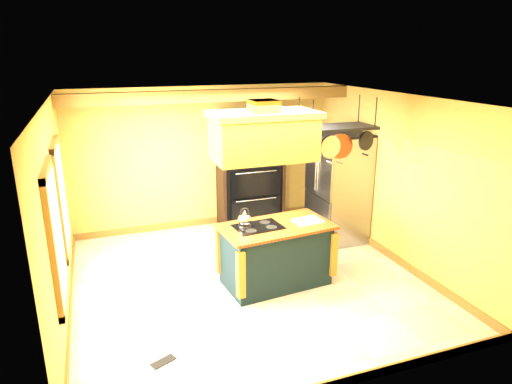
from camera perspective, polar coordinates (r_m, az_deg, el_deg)
floor at (r=7.01m, az=-1.07°, el=-10.98°), size 5.00×5.00×0.00m
ceiling at (r=6.20m, az=-1.21°, el=11.57°), size 5.00×5.00×0.00m
wall_back at (r=8.80m, az=-6.40°, el=4.27°), size 5.00×0.02×2.70m
wall_front at (r=4.36m, az=9.67°, el=-9.85°), size 5.00×0.02×2.70m
wall_left at (r=6.19m, az=-23.65°, el=-2.76°), size 0.02×5.00×2.70m
wall_right at (r=7.62m, az=16.96°, el=1.56°), size 0.02×5.00×2.70m
ceiling_beam at (r=7.83m, az=-5.29°, el=11.90°), size 5.00×0.15×0.20m
window_near at (r=5.42m, az=-23.76°, el=-4.98°), size 0.06×1.06×1.56m
window_far at (r=6.74m, az=-23.16°, el=-0.67°), size 0.06×1.06×1.56m
kitchen_island at (r=6.73m, az=2.46°, el=-7.74°), size 1.67×1.04×1.11m
range_hood at (r=6.12m, az=0.95°, el=7.22°), size 1.43×0.81×0.80m
pot_rack at (r=6.60m, az=10.00°, el=7.19°), size 1.14×0.54×0.90m
refrigerator at (r=8.31m, az=10.18°, el=0.38°), size 0.83×0.98×1.92m
hutch at (r=8.92m, az=-0.77°, el=1.33°), size 1.25×0.57×2.22m
floor_register at (r=5.51m, az=-11.50°, el=-20.05°), size 0.30×0.22×0.01m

